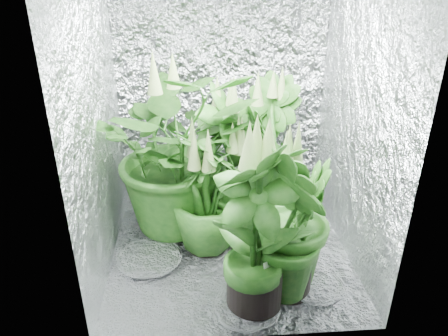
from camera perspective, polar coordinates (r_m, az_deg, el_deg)
ground at (r=3.12m, az=0.69°, el=-10.32°), size 1.60×1.60×0.00m
walls at (r=2.65m, az=0.80°, el=7.29°), size 1.62×1.62×2.00m
plant_a at (r=3.06m, az=-6.23°, el=2.40°), size 1.25×1.25×1.32m
plant_b at (r=3.16m, az=0.59°, el=1.23°), size 0.77×0.77×1.12m
plant_c at (r=3.34m, az=5.61°, el=2.62°), size 0.72×0.72×1.13m
plant_d at (r=2.91m, az=-2.36°, el=-3.62°), size 0.63×0.63×0.92m
plant_e at (r=3.01m, az=1.99°, el=-2.35°), size 0.77×0.77×0.89m
plant_f at (r=2.35m, az=4.27°, el=-8.06°), size 0.78×0.78×1.18m
plant_g at (r=2.51m, az=9.17°, el=-6.96°), size 0.56×0.56×1.07m
circulation_fan at (r=3.54m, az=10.05°, el=-3.23°), size 0.17×0.27×0.33m
plant_label at (r=2.48m, az=5.80°, el=-12.98°), size 0.06×0.05×0.09m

